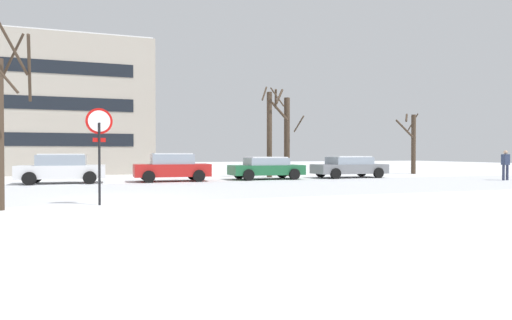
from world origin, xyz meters
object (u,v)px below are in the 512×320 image
parked_car_green (266,168)px  parked_car_white (62,168)px  parked_car_gray (349,167)px  stop_sign (99,137)px  parked_car_red (172,167)px  pedestrian_crossing (505,163)px

parked_car_green → parked_car_white: bearing=179.7°
parked_car_white → parked_car_green: (10.99, -0.05, -0.08)m
parked_car_gray → stop_sign: bearing=-144.5°
stop_sign → parked_car_gray: 17.90m
parked_car_white → stop_sign: bearing=-79.5°
parked_car_red → parked_car_gray: bearing=0.2°
pedestrian_crossing → parked_car_green: bearing=157.2°
parked_car_red → pedestrian_crossing: 18.67m
stop_sign → parked_car_green: 13.87m
stop_sign → parked_car_green: size_ratio=0.67×
parked_car_red → pedestrian_crossing: size_ratio=2.38×
parked_car_red → parked_car_green: size_ratio=0.94×
parked_car_red → parked_car_green: bearing=1.3°
parked_car_white → parked_car_gray: parked_car_white is taller
parked_car_white → parked_car_green: bearing=-0.3°
stop_sign → pedestrian_crossing: size_ratio=1.68×
parked_car_gray → parked_car_white: bearing=179.6°
parked_car_white → parked_car_red: parked_car_red is taller
parked_car_red → parked_car_white: bearing=178.2°
parked_car_gray → pedestrian_crossing: (6.96, -5.17, 0.29)m
stop_sign → parked_car_green: stop_sign is taller
stop_sign → parked_car_green: (9.04, 10.44, -1.31)m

